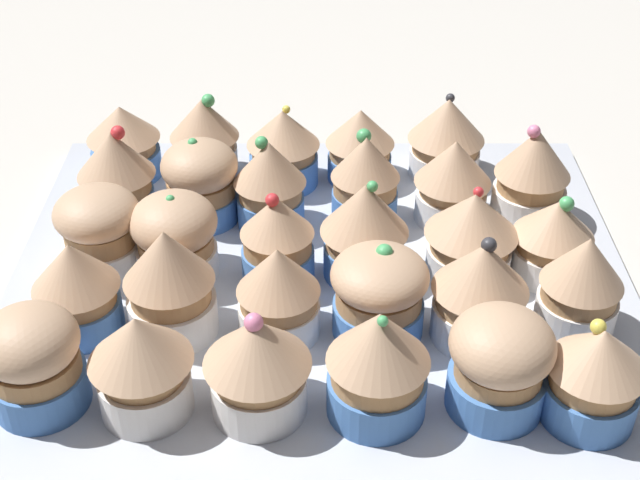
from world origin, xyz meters
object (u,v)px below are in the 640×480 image
(cupcake_1, at_px, (142,363))
(cupcake_28, at_px, (446,136))
(cupcake_8, at_px, (279,291))
(cupcake_9, at_px, (379,292))
(cupcake_21, at_px, (365,178))
(cupcake_15, at_px, (364,227))
(cupcake_7, at_px, (169,282))
(cupcake_23, at_px, (532,174))
(cupcake_2, at_px, (258,364))
(cupcake_17, at_px, (553,236))
(cupcake_18, at_px, (116,173))
(cupcake_16, at_px, (471,231))
(baking_tray, at_px, (320,279))
(cupcake_27, at_px, (360,143))
(cupcake_4, at_px, (500,361))
(cupcake_11, at_px, (581,284))
(cupcake_0, at_px, (34,360))
(cupcake_10, at_px, (480,289))
(cupcake_5, at_px, (595,373))
(cupcake_3, at_px, (379,363))
(cupcake_13, at_px, (175,235))
(cupcake_24, at_px, (123,140))
(cupcake_19, at_px, (200,181))
(cupcake_22, at_px, (452,179))
(cupcake_14, at_px, (277,239))
(cupcake_20, at_px, (270,183))
(cupcake_25, at_px, (204,136))
(cupcake_12, at_px, (99,230))

(cupcake_1, bearing_deg, cupcake_28, 52.41)
(cupcake_8, xyz_separation_m, cupcake_9, (0.07, 0.00, -0.00))
(cupcake_9, height_order, cupcake_21, cupcake_21)
(cupcake_15, bearing_deg, cupcake_28, 61.72)
(cupcake_7, xyz_separation_m, cupcake_23, (0.26, 0.13, -0.00))
(cupcake_2, bearing_deg, cupcake_17, 33.62)
(cupcake_18, relative_size, cupcake_21, 1.03)
(cupcake_16, height_order, cupcake_17, cupcake_16)
(baking_tray, xyz_separation_m, cupcake_7, (-0.10, -0.06, 0.05))
(cupcake_27, relative_size, cupcake_28, 0.88)
(cupcake_4, bearing_deg, cupcake_11, 47.49)
(cupcake_16, bearing_deg, cupcake_4, -90.67)
(cupcake_0, height_order, cupcake_23, cupcake_23)
(cupcake_7, height_order, cupcake_10, cupcake_7)
(cupcake_7, xyz_separation_m, cupcake_18, (-0.06, 0.14, -0.00))
(cupcake_5, bearing_deg, cupcake_15, 132.24)
(cupcake_0, height_order, cupcake_3, cupcake_3)
(baking_tray, xyz_separation_m, cupcake_16, (0.11, 0.00, 0.04))
(cupcake_13, bearing_deg, cupcake_21, 26.50)
(cupcake_7, bearing_deg, baking_tray, 32.24)
(cupcake_1, bearing_deg, cupcake_15, 44.80)
(cupcake_24, bearing_deg, cupcake_11, -30.77)
(cupcake_4, distance_m, cupcake_15, 0.15)
(cupcake_18, bearing_deg, cupcake_19, -0.70)
(cupcake_3, height_order, cupcake_15, same)
(cupcake_24, bearing_deg, cupcake_16, -26.78)
(cupcake_11, xyz_separation_m, cupcake_16, (-0.06, 0.06, -0.00))
(cupcake_3, distance_m, cupcake_22, 0.22)
(cupcake_28, bearing_deg, cupcake_4, -90.01)
(cupcake_13, bearing_deg, cupcake_14, -6.37)
(cupcake_9, relative_size, cupcake_14, 0.91)
(cupcake_10, bearing_deg, cupcake_28, 89.29)
(cupcake_20, bearing_deg, baking_tray, -58.35)
(cupcake_18, bearing_deg, cupcake_25, 46.08)
(cupcake_11, bearing_deg, cupcake_9, -178.93)
(cupcake_3, height_order, cupcake_23, cupcake_23)
(cupcake_11, bearing_deg, cupcake_4, -132.51)
(cupcake_5, relative_size, cupcake_8, 1.04)
(cupcake_1, xyz_separation_m, cupcake_27, (0.14, 0.27, -0.00))
(cupcake_8, bearing_deg, cupcake_22, 46.30)
(baking_tray, relative_size, cupcake_0, 6.54)
(cupcake_2, relative_size, cupcake_4, 1.06)
(cupcake_16, relative_size, cupcake_20, 0.91)
(cupcake_9, xyz_separation_m, cupcake_22, (0.07, 0.14, 0.00))
(cupcake_15, bearing_deg, cupcake_14, -172.42)
(cupcake_1, bearing_deg, cupcake_3, -0.68)
(cupcake_9, relative_size, cupcake_12, 1.00)
(cupcake_0, bearing_deg, cupcake_14, 41.06)
(cupcake_11, relative_size, cupcake_24, 1.15)
(cupcake_10, height_order, cupcake_14, cupcake_10)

